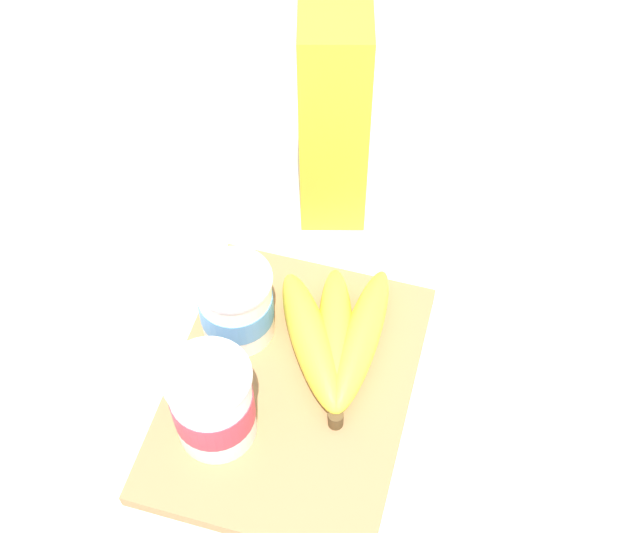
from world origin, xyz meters
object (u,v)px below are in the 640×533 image
object	(u,v)px
yogurt_cup_front	(213,403)
banana_bunch	(335,340)
cereal_box	(334,79)
yogurt_cup_back	(236,304)
cutting_board	(290,390)

from	to	relation	value
yogurt_cup_front	banana_bunch	bearing A→B (deg)	-37.19
cereal_box	yogurt_cup_back	size ratio (longest dim) A/B	3.01
yogurt_cup_front	cutting_board	bearing A→B (deg)	-40.86
cutting_board	cereal_box	size ratio (longest dim) A/B	1.14
cutting_board	yogurt_cup_back	xyz separation A→B (m)	(0.05, 0.07, 0.05)
cutting_board	yogurt_cup_back	distance (m)	0.10
cereal_box	yogurt_cup_back	world-z (taller)	cereal_box
cereal_box	yogurt_cup_front	world-z (taller)	cereal_box
cereal_box	yogurt_cup_back	xyz separation A→B (m)	(-0.25, 0.03, -0.07)
yogurt_cup_back	cereal_box	bearing A→B (deg)	-6.12
banana_bunch	cutting_board	bearing A→B (deg)	147.76
yogurt_cup_front	yogurt_cup_back	bearing A→B (deg)	8.48
yogurt_cup_back	banana_bunch	xyz separation A→B (m)	(0.00, -0.10, -0.02)
cereal_box	yogurt_cup_front	bearing A→B (deg)	163.01
cereal_box	banana_bunch	xyz separation A→B (m)	(-0.25, -0.07, -0.09)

